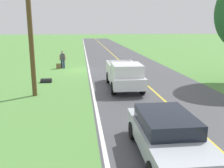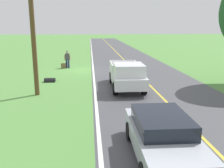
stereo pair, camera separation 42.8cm
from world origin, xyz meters
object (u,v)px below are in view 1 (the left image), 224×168
at_px(hitchhiker_walking, 63,58).
at_px(utility_pole_roadside, 30,20).
at_px(sedan_ahead_same_lane, 167,134).
at_px(suitcase_carried, 59,66).
at_px(pickup_truck_passing, 125,75).

bearing_deg(hitchhiker_walking, utility_pole_roadside, 84.07).
distance_m(hitchhiker_walking, utility_pole_roadside, 10.59).
relative_size(hitchhiker_walking, sedan_ahead_same_lane, 0.39).
bearing_deg(suitcase_carried, sedan_ahead_same_lane, 14.45).
height_order(pickup_truck_passing, utility_pole_roadside, utility_pole_roadside).
xyz_separation_m(hitchhiker_walking, pickup_truck_passing, (-4.71, 8.92, -0.01)).
distance_m(sedan_ahead_same_lane, utility_pole_roadside, 10.41).
distance_m(hitchhiker_walking, sedan_ahead_same_lane, 18.50).
bearing_deg(hitchhiker_walking, sedan_ahead_same_lane, 104.16).
distance_m(suitcase_carried, sedan_ahead_same_lane, 18.53).
distance_m(pickup_truck_passing, sedan_ahead_same_lane, 9.02).
height_order(suitcase_carried, utility_pole_roadside, utility_pole_roadside).
relative_size(pickup_truck_passing, sedan_ahead_same_lane, 1.23).
distance_m(suitcase_carried, utility_pole_roadside, 10.74).
bearing_deg(utility_pole_roadside, pickup_truck_passing, -169.85).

